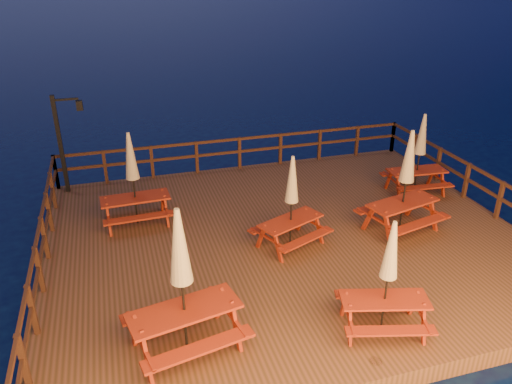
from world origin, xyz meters
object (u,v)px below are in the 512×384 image
lamp_post (65,135)px  picnic_table_1 (388,276)px  picnic_table_2 (291,201)px  picnic_table_0 (420,153)px

lamp_post → picnic_table_1: lamp_post is taller
picnic_table_2 → lamp_post: bearing=113.9°
picnic_table_2 → picnic_table_0: bearing=-1.7°
lamp_post → picnic_table_2: 7.28m
picnic_table_0 → picnic_table_1: (-4.10, -5.28, -0.06)m
lamp_post → picnic_table_2: (5.30, -4.96, -0.56)m
lamp_post → picnic_table_2: size_ratio=1.26×
lamp_post → picnic_table_0: bearing=-17.3°
picnic_table_2 → picnic_table_1: bearing=-102.9°
picnic_table_0 → picnic_table_2: (-4.72, -1.84, -0.05)m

